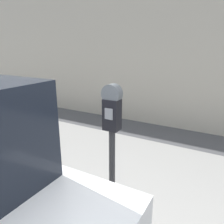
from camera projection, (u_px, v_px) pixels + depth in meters
sidewalk at (132, 177)px, 3.64m from camera, size 24.00×2.80×0.13m
building_facade at (185, 21)px, 5.34m from camera, size 24.00×0.30×5.46m
parking_meter at (112, 129)px, 2.47m from camera, size 0.21×0.15×1.64m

